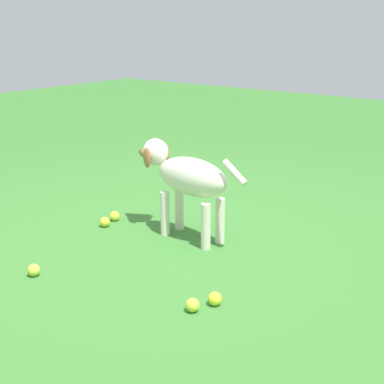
{
  "coord_description": "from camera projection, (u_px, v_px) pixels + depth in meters",
  "views": [
    {
      "loc": [
        -2.0,
        2.31,
        1.3
      ],
      "look_at": [
        -0.05,
        -0.23,
        0.3
      ],
      "focal_mm": 52.39,
      "sensor_mm": 36.0,
      "label": 1
    }
  ],
  "objects": [
    {
      "name": "ground",
      "position": [
        161.0,
        248.0,
        3.3
      ],
      "size": [
        14.0,
        14.0,
        0.0
      ],
      "primitive_type": "plane",
      "color": "#38722D"
    },
    {
      "name": "dog",
      "position": [
        186.0,
        177.0,
        3.37
      ],
      "size": [
        0.86,
        0.25,
        0.58
      ],
      "rotation": [
        0.0,
        0.0,
        6.2
      ],
      "color": "silver",
      "rests_on": "ground"
    },
    {
      "name": "tennis_ball_0",
      "position": [
        193.0,
        305.0,
        2.58
      ],
      "size": [
        0.07,
        0.07,
        0.07
      ],
      "primitive_type": "sphere",
      "color": "#C2DE3B",
      "rests_on": "ground"
    },
    {
      "name": "tennis_ball_1",
      "position": [
        34.0,
        270.0,
        2.93
      ],
      "size": [
        0.07,
        0.07,
        0.07
      ],
      "primitive_type": "sphere",
      "color": "#C2D841",
      "rests_on": "ground"
    },
    {
      "name": "tennis_ball_2",
      "position": [
        105.0,
        222.0,
        3.63
      ],
      "size": [
        0.07,
        0.07,
        0.07
      ],
      "primitive_type": "sphere",
      "color": "#CBD733",
      "rests_on": "ground"
    },
    {
      "name": "tennis_ball_3",
      "position": [
        115.0,
        216.0,
        3.74
      ],
      "size": [
        0.07,
        0.07,
        0.07
      ],
      "primitive_type": "sphere",
      "color": "#D5E534",
      "rests_on": "ground"
    },
    {
      "name": "tennis_ball_4",
      "position": [
        215.0,
        299.0,
        2.63
      ],
      "size": [
        0.07,
        0.07,
        0.07
      ],
      "primitive_type": "sphere",
      "color": "#D3E12F",
      "rests_on": "ground"
    }
  ]
}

